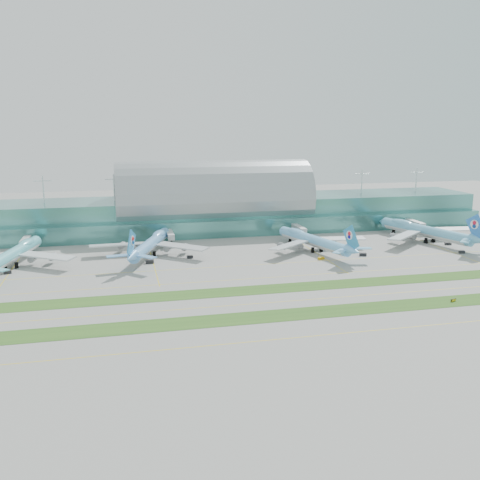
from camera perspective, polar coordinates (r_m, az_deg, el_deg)
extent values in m
plane|color=gray|center=(215.21, 3.29, -5.41)|extent=(700.00, 700.00, 0.00)
cube|color=#3D7A75|center=(336.35, -2.86, 2.84)|extent=(340.00, 42.00, 20.00)
cube|color=#3D7A75|center=(314.02, -2.08, 1.23)|extent=(340.00, 8.00, 10.00)
ellipsoid|color=#9EA5A8|center=(334.84, -2.88, 4.52)|extent=(340.00, 46.20, 16.17)
cylinder|color=white|center=(333.84, -2.90, 5.88)|extent=(0.80, 0.80, 16.00)
cube|color=#B2B7B7|center=(301.67, -21.85, -0.03)|extent=(3.50, 22.00, 3.00)
cylinder|color=black|center=(292.75, -22.08, -1.11)|extent=(1.00, 1.00, 4.00)
cube|color=#B2B7B7|center=(298.98, -7.53, 0.66)|extent=(3.50, 22.00, 3.00)
cylinder|color=black|center=(289.99, -7.32, -0.41)|extent=(1.00, 1.00, 4.00)
cube|color=#B2B7B7|center=(314.69, 6.19, 1.28)|extent=(3.50, 22.00, 3.00)
cylinder|color=black|center=(306.15, 6.79, 0.29)|extent=(1.00, 1.00, 4.00)
cube|color=#B2B7B7|center=(346.29, 18.01, 1.76)|extent=(3.50, 22.00, 3.00)
cylinder|color=black|center=(338.55, 18.83, 0.87)|extent=(1.00, 1.00, 4.00)
cube|color=#2D591E|center=(189.95, 5.66, -7.89)|extent=(420.00, 12.00, 0.08)
cube|color=#2D591E|center=(217.02, 3.14, -5.24)|extent=(420.00, 12.00, 0.08)
cube|color=yellow|center=(172.45, 7.80, -10.12)|extent=(420.00, 0.35, 0.01)
cube|color=yellow|center=(202.49, 4.40, -6.58)|extent=(420.00, 0.35, 0.01)
cube|color=yellow|center=(231.77, 2.05, -4.09)|extent=(420.00, 0.35, 0.01)
cube|color=yellow|center=(252.28, 0.76, -2.71)|extent=(420.00, 0.35, 0.01)
cylinder|color=#5DC1CD|center=(271.06, -23.05, -1.42)|extent=(18.52, 57.45, 5.76)
ellipsoid|color=#5DC1CD|center=(285.23, -21.84, -0.34)|extent=(9.26, 18.30, 4.11)
cone|color=#5DC1CD|center=(299.11, -20.78, -0.01)|extent=(6.66, 5.82, 5.76)
cube|color=silver|center=(263.34, -19.85, -1.62)|extent=(26.86, 21.71, 1.14)
cylinder|color=gray|center=(269.80, -20.30, -1.76)|extent=(4.22, 5.69, 3.16)
cylinder|color=black|center=(291.69, -21.34, -1.21)|extent=(1.67, 1.67, 2.79)
cylinder|color=black|center=(269.85, -23.83, -2.48)|extent=(1.67, 1.67, 2.79)
cylinder|color=black|center=(267.65, -22.73, -2.50)|extent=(1.67, 1.67, 2.79)
cylinder|color=#69A9E7|center=(274.42, -9.52, -0.42)|extent=(24.45, 56.32, 5.76)
ellipsoid|color=#69A9E7|center=(289.29, -8.67, 0.59)|extent=(10.95, 18.35, 4.11)
cone|color=#69A9E7|center=(303.73, -7.94, 0.87)|extent=(6.97, 6.29, 5.76)
cone|color=#69A9E7|center=(243.90, -11.59, -1.85)|extent=(7.93, 9.71, 5.48)
cube|color=silver|center=(277.78, -12.94, -0.49)|extent=(28.20, 8.33, 1.14)
cylinder|color=gray|center=(281.51, -11.79, -0.68)|extent=(4.67, 5.87, 3.16)
cube|color=silver|center=(268.69, -6.18, -0.68)|extent=(25.59, 23.66, 1.14)
cylinder|color=gray|center=(274.82, -6.80, -0.82)|extent=(4.67, 5.87, 3.16)
cube|color=#2E8BCF|center=(244.28, -11.51, -0.41)|extent=(4.56, 11.72, 13.40)
cylinder|color=silver|center=(244.84, -11.46, -0.04)|extent=(2.26, 4.49, 4.46)
cylinder|color=black|center=(295.96, -8.35, -0.30)|extent=(1.67, 1.67, 2.79)
cylinder|color=black|center=(272.69, -10.26, -1.46)|extent=(1.67, 1.67, 2.79)
cylinder|color=black|center=(271.17, -9.13, -1.49)|extent=(1.67, 1.67, 2.79)
cylinder|color=#72C3FB|center=(282.23, 7.80, -0.04)|extent=(20.62, 55.47, 5.61)
ellipsoid|color=#72C3FB|center=(294.38, 6.00, 0.83)|extent=(9.75, 17.85, 3.99)
cone|color=#72C3FB|center=(306.47, 4.45, 1.02)|extent=(6.62, 5.87, 5.61)
cone|color=#72C3FB|center=(257.93, 11.97, -1.13)|extent=(7.34, 9.28, 5.33)
cube|color=silver|center=(271.67, 5.26, -0.54)|extent=(25.61, 21.99, 1.10)
cylinder|color=gray|center=(278.26, 5.38, -0.64)|extent=(4.31, 5.62, 3.07)
cube|color=silver|center=(290.73, 10.59, 0.15)|extent=(27.70, 9.72, 1.10)
cylinder|color=gray|center=(292.35, 9.36, -0.12)|extent=(4.31, 5.62, 3.07)
cube|color=#2C8DC6|center=(258.02, 11.77, 0.18)|extent=(3.75, 11.58, 13.03)
cylinder|color=white|center=(258.42, 11.65, 0.51)|extent=(1.96, 4.40, 4.34)
cylinder|color=black|center=(300.08, 5.37, -0.05)|extent=(1.63, 1.63, 2.71)
cylinder|color=black|center=(278.75, 7.76, -1.08)|extent=(1.63, 1.63, 2.71)
cylinder|color=black|center=(281.93, 8.65, -0.95)|extent=(1.63, 1.63, 2.71)
cylinder|color=#62B3D8|center=(319.20, 19.09, 0.93)|extent=(23.54, 60.72, 6.15)
ellipsoid|color=#62B3D8|center=(330.26, 16.89, 1.74)|extent=(10.96, 19.60, 4.38)
cone|color=#62B3D8|center=(341.50, 14.95, 1.90)|extent=(7.32, 6.52, 6.15)
cone|color=#62B3D8|center=(297.78, 24.09, -0.03)|extent=(8.16, 10.23, 5.85)
cube|color=silver|center=(304.93, 17.14, 0.47)|extent=(27.92, 24.44, 1.21)
cylinder|color=gray|center=(312.13, 16.97, 0.36)|extent=(4.80, 6.20, 3.37)
cube|color=silver|center=(331.52, 21.40, 1.09)|extent=(30.34, 10.21, 1.21)
cylinder|color=gray|center=(331.84, 20.17, 0.83)|extent=(4.80, 6.20, 3.37)
cube|color=blue|center=(297.77, 23.89, 1.22)|extent=(4.31, 12.67, 14.31)
cylinder|color=white|center=(298.09, 23.77, 1.53)|extent=(2.22, 4.82, 4.76)
cylinder|color=black|center=(335.59, 16.07, 0.86)|extent=(1.79, 1.79, 2.98)
cylinder|color=black|center=(315.34, 19.21, -0.06)|extent=(1.79, 1.79, 2.98)
cylinder|color=black|center=(319.78, 19.92, 0.05)|extent=(1.79, 1.79, 2.98)
cube|color=black|center=(259.84, -23.55, -3.17)|extent=(3.51, 2.55, 1.30)
cube|color=black|center=(259.06, -9.61, -2.29)|extent=(3.94, 1.92, 1.70)
cube|color=black|center=(266.15, -5.37, -1.81)|extent=(2.95, 1.84, 1.37)
cube|color=#C28C0B|center=(265.61, 8.64, -1.94)|extent=(3.43, 2.39, 1.26)
cube|color=black|center=(276.92, 12.98, -1.50)|extent=(3.86, 2.82, 1.49)
cube|color=black|center=(297.83, 22.58, -1.19)|extent=(3.03, 1.87, 1.40)
cube|color=black|center=(316.03, 21.30, -0.35)|extent=(3.66, 2.45, 1.33)
cube|color=black|center=(217.15, 21.80, -5.98)|extent=(2.57, 1.00, 1.11)
cube|color=yellow|center=(217.05, 21.84, -6.00)|extent=(2.13, 0.68, 0.80)
cylinder|color=black|center=(216.56, 21.64, -6.11)|extent=(0.12, 0.12, 0.50)
cylinder|color=black|center=(217.93, 21.94, -6.02)|extent=(0.12, 0.12, 0.50)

